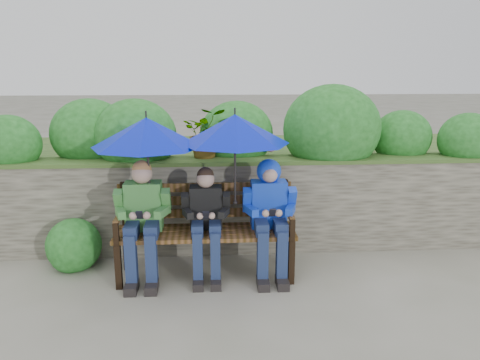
{
  "coord_description": "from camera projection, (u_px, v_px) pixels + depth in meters",
  "views": [
    {
      "loc": [
        -0.28,
        -4.19,
        2.0
      ],
      "look_at": [
        0.0,
        0.1,
        0.95
      ],
      "focal_mm": 35.0,
      "sensor_mm": 36.0,
      "label": 1
    }
  ],
  "objects": [
    {
      "name": "ground",
      "position": [
        241.0,
        277.0,
        4.56
      ],
      "size": [
        60.0,
        60.0,
        0.0
      ],
      "primitive_type": "plane",
      "color": "slate",
      "rests_on": "ground"
    },
    {
      "name": "park_bench",
      "position": [
        205.0,
        224.0,
        4.53
      ],
      "size": [
        1.71,
        0.5,
        0.9
      ],
      "color": "black",
      "rests_on": "ground"
    },
    {
      "name": "umbrella_left",
      "position": [
        147.0,
        132.0,
        4.27
      ],
      "size": [
        1.03,
        1.03,
        0.92
      ],
      "color": "#0013C1",
      "rests_on": "ground"
    },
    {
      "name": "garden_backdrop",
      "position": [
        231.0,
        179.0,
        5.97
      ],
      "size": [
        8.0,
        2.88,
        1.86
      ],
      "color": "#504D41",
      "rests_on": "ground"
    },
    {
      "name": "umbrella_right",
      "position": [
        235.0,
        129.0,
        4.32
      ],
      "size": [
        1.02,
        1.02,
        0.93
      ],
      "color": "#0013C1",
      "rests_on": "ground"
    },
    {
      "name": "boy_middle",
      "position": [
        206.0,
        217.0,
        4.44
      ],
      "size": [
        0.46,
        0.53,
        1.07
      ],
      "color": "black",
      "rests_on": "ground"
    },
    {
      "name": "boy_left",
      "position": [
        143.0,
        215.0,
        4.39
      ],
      "size": [
        0.52,
        0.6,
        1.15
      ],
      "color": "#3C7C35",
      "rests_on": "ground"
    },
    {
      "name": "boy_right",
      "position": [
        270.0,
        208.0,
        4.47
      ],
      "size": [
        0.51,
        0.62,
        1.14
      ],
      "color": "#183FC0",
      "rests_on": "ground"
    }
  ]
}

